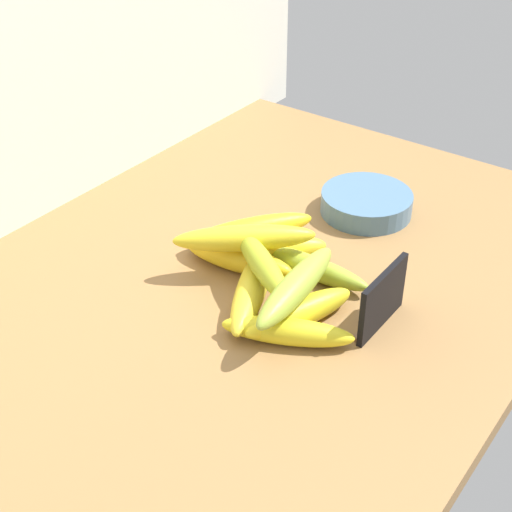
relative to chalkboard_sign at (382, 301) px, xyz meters
The scene contains 14 objects.
counter_top 19.98cm from the chalkboard_sign, 98.63° to the left, with size 110.00×76.00×3.00cm, color olive.
back_wall 64.56cm from the chalkboard_sign, 92.85° to the left, with size 130.00×2.00×70.00cm, color silver.
chalkboard_sign is the anchor object (origin of this frame).
fruit_bowl 28.60cm from the chalkboard_sign, 32.86° to the left, with size 14.69×14.69×3.52cm, color slate.
banana_0 12.86cm from the chalkboard_sign, 142.38° to the left, with size 16.95×3.55×3.55cm, color yellow.
banana_1 14.14cm from the chalkboard_sign, 75.22° to the left, with size 19.20×3.43×3.43cm, color #9EB633.
banana_2 10.71cm from the chalkboard_sign, 126.26° to the left, with size 16.53×3.92×3.92cm, color yellow.
banana_3 20.32cm from the chalkboard_sign, 79.76° to the left, with size 16.42×4.05×4.05cm, color yellow.
banana_4 26.32cm from the chalkboard_sign, 76.83° to the left, with size 20.50×3.89×3.89cm, color yellow.
banana_5 22.48cm from the chalkboard_sign, 92.58° to the left, with size 17.09×4.04×4.04cm, color yellow.
banana_6 17.60cm from the chalkboard_sign, 108.41° to the left, with size 20.45×4.06×4.06cm, color yellow.
banana_7 11.24cm from the chalkboard_sign, 123.45° to the left, with size 19.38×3.78×3.78cm, color #96AF38.
banana_8 16.45cm from the chalkboard_sign, 105.83° to the left, with size 16.93×3.28×3.28cm, color #A3B326.
banana_9 21.36cm from the chalkboard_sign, 92.83° to the left, with size 20.06×3.78×3.78cm, color yellow.
Camera 1 is at (-67.97, -50.80, 65.78)cm, focal length 52.60 mm.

